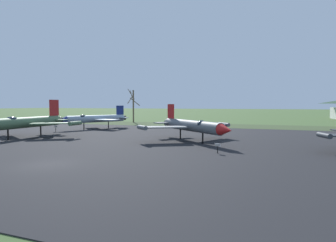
{
  "coord_description": "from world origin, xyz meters",
  "views": [
    {
      "loc": [
        15.91,
        -16.58,
        4.5
      ],
      "look_at": [
        4.52,
        13.7,
        2.66
      ],
      "focal_mm": 30.6,
      "sensor_mm": 36.0,
      "label": 1
    }
  ],
  "objects_px": {
    "jet_fighter_front_right": "(192,126)",
    "jet_fighter_rear_left": "(95,119)",
    "jet_fighter_rear_center": "(23,122)",
    "info_placard_front_right": "(218,147)",
    "info_placard_rear_left": "(56,128)"
  },
  "relations": [
    {
      "from": "jet_fighter_front_right",
      "to": "jet_fighter_rear_center",
      "type": "height_order",
      "value": "jet_fighter_rear_center"
    },
    {
      "from": "info_placard_front_right",
      "to": "jet_fighter_rear_left",
      "type": "distance_m",
      "value": 32.39
    },
    {
      "from": "info_placard_rear_left",
      "to": "jet_fighter_rear_left",
      "type": "bearing_deg",
      "value": 70.1
    },
    {
      "from": "jet_fighter_rear_left",
      "to": "info_placard_rear_left",
      "type": "bearing_deg",
      "value": -109.9
    },
    {
      "from": "jet_fighter_front_right",
      "to": "jet_fighter_rear_center",
      "type": "distance_m",
      "value": 22.55
    },
    {
      "from": "jet_fighter_front_right",
      "to": "jet_fighter_rear_center",
      "type": "bearing_deg",
      "value": -168.63
    },
    {
      "from": "jet_fighter_front_right",
      "to": "jet_fighter_rear_left",
      "type": "distance_m",
      "value": 24.57
    },
    {
      "from": "jet_fighter_rear_center",
      "to": "jet_fighter_rear_left",
      "type": "relative_size",
      "value": 1.18
    },
    {
      "from": "jet_fighter_front_right",
      "to": "info_placard_rear_left",
      "type": "distance_m",
      "value": 24.81
    },
    {
      "from": "jet_fighter_rear_center",
      "to": "info_placard_rear_left",
      "type": "bearing_deg",
      "value": 105.25
    },
    {
      "from": "jet_fighter_rear_left",
      "to": "info_placard_rear_left",
      "type": "xyz_separation_m",
      "value": [
        -2.59,
        -7.16,
        -1.22
      ]
    },
    {
      "from": "jet_fighter_front_right",
      "to": "jet_fighter_rear_left",
      "type": "bearing_deg",
      "value": 152.76
    },
    {
      "from": "jet_fighter_rear_center",
      "to": "info_placard_front_right",
      "type": "bearing_deg",
      "value": -6.47
    },
    {
      "from": "jet_fighter_rear_left",
      "to": "info_placard_rear_left",
      "type": "height_order",
      "value": "jet_fighter_rear_left"
    },
    {
      "from": "jet_fighter_rear_center",
      "to": "jet_fighter_rear_left",
      "type": "xyz_separation_m",
      "value": [
        0.27,
        15.69,
        -0.21
      ]
    }
  ]
}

